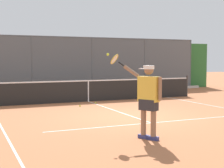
# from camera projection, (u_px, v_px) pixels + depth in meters

# --- Properties ---
(ground_plane) EXTENTS (60.00, 60.00, 0.00)m
(ground_plane) POSITION_uv_depth(u_px,v_px,m) (132.00, 116.00, 11.22)
(ground_plane) COLOR #B76B42
(court_line_markings) EXTENTS (8.38, 10.18, 0.01)m
(court_line_markings) POSITION_uv_depth(u_px,v_px,m) (156.00, 125.00, 9.80)
(court_line_markings) COLOR white
(court_line_markings) RESTS_ON ground
(fence_backdrop) EXTENTS (20.29, 1.37, 3.17)m
(fence_backdrop) POSITION_uv_depth(u_px,v_px,m) (60.00, 67.00, 19.45)
(fence_backdrop) COLOR #565B60
(fence_backdrop) RESTS_ON ground
(tennis_net) EXTENTS (10.76, 0.09, 1.07)m
(tennis_net) POSITION_uv_depth(u_px,v_px,m) (88.00, 91.00, 15.14)
(tennis_net) COLOR #2D2D2D
(tennis_net) RESTS_ON ground
(tennis_player) EXTENTS (0.94, 1.19, 2.05)m
(tennis_player) POSITION_uv_depth(u_px,v_px,m) (148.00, 96.00, 7.97)
(tennis_player) COLOR navy
(tennis_player) RESTS_ON ground
(tennis_ball_by_sideline) EXTENTS (0.07, 0.07, 0.07)m
(tennis_ball_by_sideline) POSITION_uv_depth(u_px,v_px,m) (80.00, 106.00, 13.57)
(tennis_ball_by_sideline) COLOR #C1D138
(tennis_ball_by_sideline) RESTS_ON ground
(tennis_ball_mid_court) EXTENTS (0.07, 0.07, 0.07)m
(tennis_ball_mid_court) POSITION_uv_depth(u_px,v_px,m) (96.00, 103.00, 14.49)
(tennis_ball_mid_court) COLOR #CCDB33
(tennis_ball_mid_court) RESTS_ON ground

